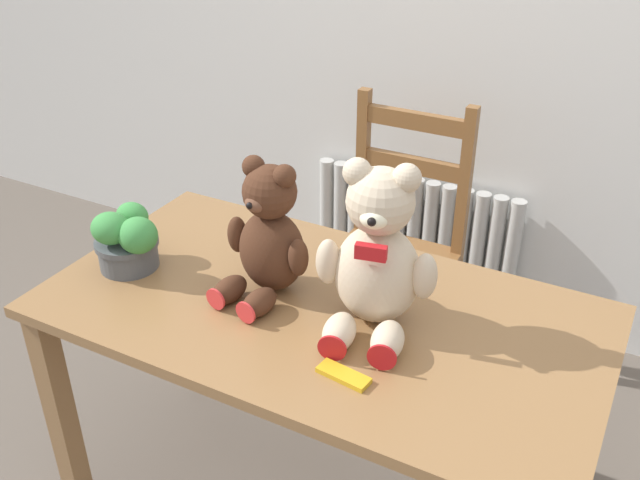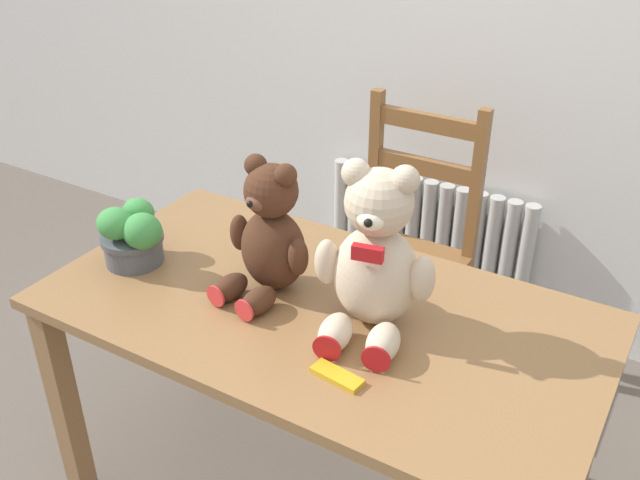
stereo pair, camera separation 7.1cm
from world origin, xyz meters
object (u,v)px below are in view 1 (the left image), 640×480
teddy_bear_left (268,237)px  potted_plant (128,240)px  wooden_chair_behind (394,249)px  teddy_bear_right (377,258)px  chocolate_bar (344,375)px

teddy_bear_left → potted_plant: bearing=20.5°
wooden_chair_behind → teddy_bear_right: size_ratio=2.45×
wooden_chair_behind → chocolate_bar: wooden_chair_behind is taller
wooden_chair_behind → teddy_bear_right: 0.95m
teddy_bear_right → potted_plant: size_ratio=2.08×
potted_plant → teddy_bear_right: bearing=7.3°
potted_plant → chocolate_bar: (0.70, -0.13, -0.08)m
chocolate_bar → potted_plant: bearing=169.4°
wooden_chair_behind → chocolate_bar: (0.29, -1.00, 0.29)m
chocolate_bar → teddy_bear_right: bearing=97.1°
teddy_bear_left → chocolate_bar: size_ratio=2.96×
wooden_chair_behind → chocolate_bar: 1.08m
teddy_bear_right → potted_plant: bearing=-4.3°
potted_plant → wooden_chair_behind: bearing=64.6°
wooden_chair_behind → teddy_bear_left: size_ratio=2.84×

